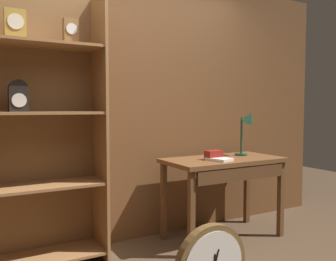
# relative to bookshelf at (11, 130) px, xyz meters

# --- Properties ---
(back_wood_panel) EXTENTS (4.80, 0.05, 2.60)m
(back_wood_panel) POSITION_rel_bookshelf_xyz_m (1.10, 0.21, 0.18)
(back_wood_panel) COLOR brown
(back_wood_panel) RESTS_ON ground
(bookshelf) EXTENTS (1.33, 0.40, 2.22)m
(bookshelf) POSITION_rel_bookshelf_xyz_m (0.00, 0.00, 0.00)
(bookshelf) COLOR #9E6B3D
(bookshelf) RESTS_ON ground
(workbench) EXTENTS (1.16, 0.59, 0.79)m
(workbench) POSITION_rel_bookshelf_xyz_m (1.88, -0.24, -0.43)
(workbench) COLOR brown
(workbench) RESTS_ON ground
(desk_lamp) EXTENTS (0.21, 0.21, 0.47)m
(desk_lamp) POSITION_rel_bookshelf_xyz_m (2.22, -0.18, 0.00)
(desk_lamp) COLOR #1E472D
(desk_lamp) RESTS_ON workbench
(toolbox_small) EXTENTS (0.15, 0.10, 0.09)m
(toolbox_small) POSITION_rel_bookshelf_xyz_m (1.74, -0.24, -0.28)
(toolbox_small) COLOR maroon
(toolbox_small) RESTS_ON workbench
(open_repair_manual) EXTENTS (0.21, 0.26, 0.02)m
(open_repair_manual) POSITION_rel_bookshelf_xyz_m (1.75, -0.32, -0.31)
(open_repair_manual) COLOR silver
(open_repair_manual) RESTS_ON workbench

